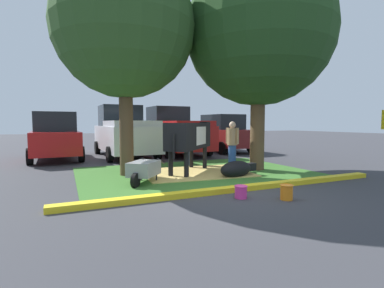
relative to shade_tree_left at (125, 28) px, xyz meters
The scene contains 17 objects.
ground_plane 5.40m from the shade_tree_left, 59.22° to the right, with size 80.00×80.00×0.00m, color #38383D.
grass_island 4.79m from the shade_tree_left, 11.06° to the right, with size 7.05×4.94×0.02m, color #386B28.
curb_yellow 5.61m from the shade_tree_left, 55.54° to the right, with size 8.25×0.24×0.12m, color yellow.
hay_bedding 4.76m from the shade_tree_left, 15.11° to the right, with size 3.20×2.40×0.04m, color tan.
shade_tree_left is the anchor object (origin of this frame).
shade_tree_right 4.23m from the shade_tree_left, 10.38° to the right, with size 4.75×4.75×6.88m.
cow_holstein 3.71m from the shade_tree_left, ahead, with size 2.45×2.51×1.61m.
calf_lying 5.21m from the shade_tree_left, 29.25° to the right, with size 1.33×0.68×0.48m.
person_handler 4.45m from the shade_tree_left, 25.24° to the left, with size 0.46×0.34×1.55m.
person_visitor_near 4.91m from the shade_tree_left, ahead, with size 0.34×0.50×1.62m.
wheelbarrow 4.16m from the shade_tree_left, 83.79° to the right, with size 1.28×1.42×0.63m.
bucket_pink 5.73m from the shade_tree_left, 65.24° to the right, with size 0.28×0.28×0.27m.
bucket_orange 6.29m from the shade_tree_left, 59.02° to the right, with size 0.27×0.27×0.31m.
sedan_red 6.38m from the shade_tree_left, 111.90° to the left, with size 2.14×4.46×2.02m.
pickup_truck_maroon 6.01m from the shade_tree_left, 80.05° to the left, with size 2.36×5.46×2.42m.
pickup_truck_black 7.02m from the shade_tree_left, 56.75° to the left, with size 2.36×5.46×2.42m.
sedan_silver 8.85m from the shade_tree_left, 39.77° to the left, with size 2.14×4.46×2.02m.
Camera 1 is at (-3.35, -5.75, 1.57)m, focal length 26.85 mm.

